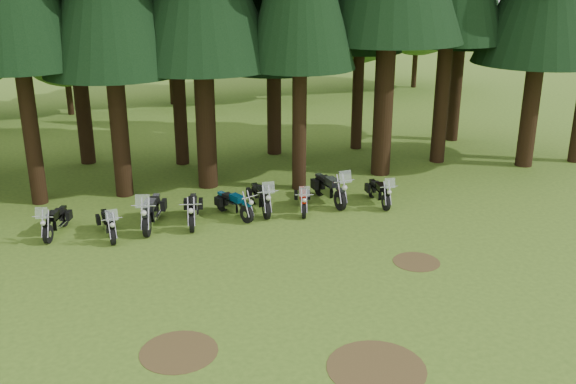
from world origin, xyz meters
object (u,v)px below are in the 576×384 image
motorcycle_1 (108,225)px  motorcycle_4 (234,205)px  motorcycle_3 (193,210)px  motorcycle_7 (330,189)px  motorcycle_8 (379,193)px  motorcycle_2 (152,212)px  motorcycle_0 (56,222)px  motorcycle_5 (261,198)px  motorcycle_6 (303,200)px

motorcycle_1 → motorcycle_4: (4.30, 0.46, 0.01)m
motorcycle_3 → motorcycle_7: 5.23m
motorcycle_8 → motorcycle_2: bearing=-177.6°
motorcycle_7 → motorcycle_0: bearing=175.4°
motorcycle_7 → motorcycle_8: 1.83m
motorcycle_2 → motorcycle_7: size_ratio=0.97×
motorcycle_4 → motorcycle_5: bearing=-9.7°
motorcycle_5 → motorcycle_8: bearing=-7.1°
motorcycle_6 → motorcycle_8: 2.94m
motorcycle_2 → motorcycle_5: motorcycle_2 is taller
motorcycle_1 → motorcycle_2: 1.52m
motorcycle_2 → motorcycle_5: 3.90m
motorcycle_6 → motorcycle_2: bearing=-165.6°
motorcycle_3 → motorcycle_8: size_ratio=1.06×
motorcycle_2 → motorcycle_4: size_ratio=1.22×
motorcycle_2 → motorcycle_8: (8.26, -0.41, -0.08)m
motorcycle_0 → motorcycle_8: same height
motorcycle_2 → motorcycle_4: motorcycle_2 is taller
motorcycle_4 → motorcycle_8: (5.41, -0.43, -0.00)m
motorcycle_3 → motorcycle_4: 1.49m
motorcycle_6 → motorcycle_4: bearing=-168.9°
motorcycle_6 → motorcycle_7: 1.36m
motorcycle_8 → motorcycle_0: bearing=-178.4°
motorcycle_2 → motorcycle_7: bearing=21.0°
motorcycle_1 → motorcycle_3: motorcycle_1 is taller
motorcycle_3 → motorcycle_5: motorcycle_5 is taller
motorcycle_4 → motorcycle_6: (2.48, -0.25, -0.02)m
motorcycle_4 → motorcycle_6: motorcycle_6 is taller
motorcycle_1 → motorcycle_8: size_ratio=0.97×
motorcycle_4 → motorcycle_7: motorcycle_7 is taller
motorcycle_0 → motorcycle_2: motorcycle_2 is taller
motorcycle_5 → motorcycle_8: size_ratio=1.11×
motorcycle_4 → motorcycle_3: bearing=163.5°
motorcycle_6 → motorcycle_8: size_ratio=0.94×
motorcycle_0 → motorcycle_6: size_ratio=1.03×
motorcycle_7 → motorcycle_2: bearing=178.1°
motorcycle_2 → motorcycle_6: motorcycle_2 is taller
motorcycle_8 → motorcycle_6: bearing=-178.2°
motorcycle_5 → motorcycle_7: motorcycle_7 is taller
motorcycle_5 → motorcycle_6: (1.44, -0.48, -0.07)m
motorcycle_8 → motorcycle_7: bearing=162.3°
motorcycle_3 → motorcycle_4: bearing=18.2°
motorcycle_0 → motorcycle_3: 4.46m
motorcycle_3 → motorcycle_8: motorcycle_8 is taller
motorcycle_3 → motorcycle_6: bearing=11.2°
motorcycle_5 → motorcycle_7: size_ratio=0.91×
motorcycle_3 → motorcycle_4: (1.48, 0.14, -0.02)m
motorcycle_3 → motorcycle_7: (5.21, 0.43, 0.07)m
motorcycle_5 → motorcycle_6: motorcycle_5 is taller
motorcycle_2 → motorcycle_8: 8.27m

